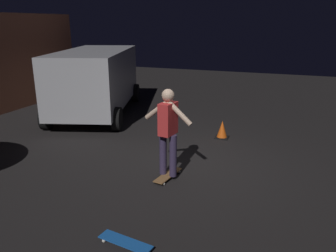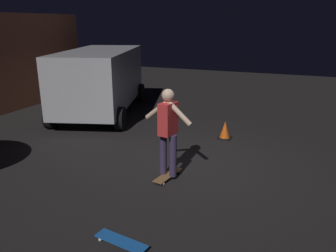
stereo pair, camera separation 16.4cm
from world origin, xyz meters
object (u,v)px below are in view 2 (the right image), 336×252
skateboard_ridden (168,175)px  skateboard_spare (121,241)px  parked_van (101,78)px  traffic_cone (225,131)px  skater (168,127)px

skateboard_ridden → skateboard_spare: bearing=-174.9°
parked_van → skateboard_ridden: parked_van is taller
parked_van → skateboard_spare: bearing=-145.1°
parked_van → traffic_cone: (-0.97, -4.32, -0.95)m
skater → traffic_cone: (2.66, -0.48, -0.83)m
parked_van → skateboard_spare: (-5.76, -4.02, -1.11)m
skateboard_spare → skater: (2.12, 0.19, 0.98)m
skater → traffic_cone: 2.83m
parked_van → traffic_cone: parked_van is taller
skater → traffic_cone: skater is taller
parked_van → skater: size_ratio=2.97×
skater → traffic_cone: bearing=-10.3°
skateboard_ridden → skateboard_spare: size_ratio=1.00×
skateboard_spare → traffic_cone: (4.79, -0.30, 0.16)m
skateboard_spare → skater: size_ratio=0.48×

